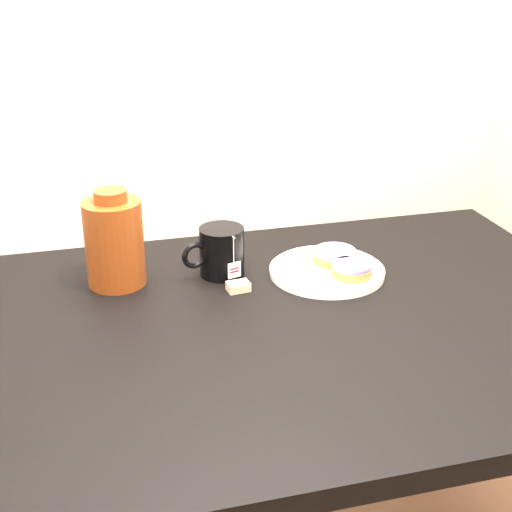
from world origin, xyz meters
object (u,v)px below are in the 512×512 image
bagel_package (114,242)px  mug (221,251)px  table (264,360)px  teabag_pouch (238,287)px  bagel_back (335,256)px  plate (327,270)px  bagel_front (352,269)px

bagel_package → mug: bearing=-3.8°
bagel_package → table: bearing=-43.6°
teabag_pouch → table: bearing=-83.4°
bagel_package → bagel_back: bearing=-4.9°
table → bagel_back: bagel_back is taller
plate → teabag_pouch: (-0.20, -0.03, -0.00)m
plate → bagel_back: 0.05m
bagel_back → bagel_package: 0.47m
bagel_back → bagel_front: 0.08m
teabag_pouch → bagel_package: 0.27m
table → teabag_pouch: (-0.02, 0.14, 0.09)m
bagel_front → teabag_pouch: bagel_front is taller
table → bagel_package: (-0.25, 0.24, 0.18)m
mug → teabag_pouch: mug is taller
bagel_back → bagel_front: (0.01, -0.08, 0.00)m
table → teabag_pouch: bearing=96.6°
plate → mug: 0.23m
mug → teabag_pouch: (0.02, -0.09, -0.04)m
table → plate: size_ratio=5.71×
teabag_pouch → bagel_package: (-0.23, 0.10, 0.08)m
bagel_back → teabag_pouch: bagel_back is taller
mug → table: bearing=-97.8°
plate → table: bearing=-138.0°
table → bagel_front: bearing=28.7°
bagel_front → bagel_package: bagel_package is taller
table → bagel_back: bearing=42.7°
mug → teabag_pouch: size_ratio=3.32×
teabag_pouch → bagel_front: bearing=-4.1°
plate → mug: bearing=165.4°
mug → bagel_package: size_ratio=0.73×
table → mug: 0.26m
plate → bagel_front: (0.04, -0.05, 0.02)m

